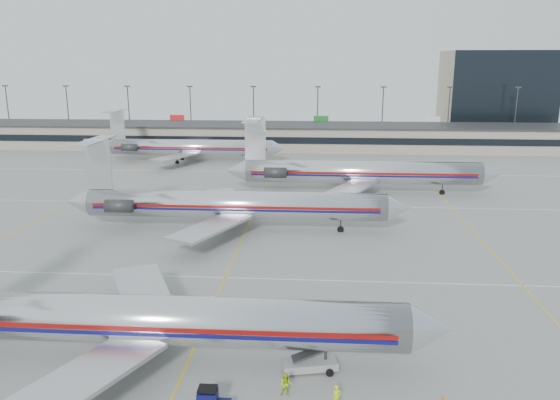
{
  "coord_description": "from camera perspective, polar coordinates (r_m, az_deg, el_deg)",
  "views": [
    {
      "loc": [
        9.4,
        -42.23,
        21.64
      ],
      "look_at": [
        4.6,
        25.43,
        4.5
      ],
      "focal_mm": 35.0,
      "sensor_mm": 36.0,
      "label": 1
    }
  ],
  "objects": [
    {
      "name": "belt_loader",
      "position": [
        41.0,
        3.29,
        -16.63
      ],
      "size": [
        4.78,
        2.24,
        2.45
      ],
      "rotation": [
        0.0,
        0.0,
        0.22
      ],
      "color": "gray",
      "rests_on": "ground"
    },
    {
      "name": "apron_markings",
      "position": [
        57.3,
        -5.75,
        -8.07
      ],
      "size": [
        160.0,
        0.15,
        0.02
      ],
      "primitive_type": "cube",
      "color": "silver",
      "rests_on": "ground"
    },
    {
      "name": "light_mast_row",
      "position": [
        155.06,
        0.57,
        9.35
      ],
      "size": [
        163.6,
        0.4,
        15.28
      ],
      "color": "#38383D",
      "rests_on": "ground"
    },
    {
      "name": "jet_second_row",
      "position": [
        72.17,
        -5.36,
        -0.44
      ],
      "size": [
        46.02,
        27.1,
        12.04
      ],
      "color": "silver",
      "rests_on": "ground"
    },
    {
      "name": "jet_foreground",
      "position": [
        42.37,
        -15.7,
        -11.8
      ],
      "size": [
        45.5,
        26.79,
        11.91
      ],
      "color": "silver",
      "rests_on": "ground"
    },
    {
      "name": "cone_right",
      "position": [
        39.41,
        16.77,
        -19.32
      ],
      "size": [
        0.46,
        0.46,
        0.54
      ],
      "primitive_type": "cone",
      "rotation": [
        0.0,
        0.0,
        0.19
      ],
      "color": "orange",
      "rests_on": "ground"
    },
    {
      "name": "cone_left",
      "position": [
        41.2,
        -22.44,
        -18.21
      ],
      "size": [
        0.45,
        0.45,
        0.59
      ],
      "primitive_type": "cone",
      "rotation": [
        0.0,
        0.0,
        0.04
      ],
      "color": "orange",
      "rests_on": "ground"
    },
    {
      "name": "ramp_worker_near",
      "position": [
        37.33,
        5.95,
        -19.8
      ],
      "size": [
        0.7,
        0.59,
        1.64
      ],
      "primitive_type": "imported",
      "rotation": [
        0.0,
        0.0,
        0.4
      ],
      "color": "#CAE215",
      "rests_on": "ground"
    },
    {
      "name": "jet_third_row",
      "position": [
        93.14,
        7.98,
        2.93
      ],
      "size": [
        46.44,
        28.57,
        12.7
      ],
      "color": "silver",
      "rests_on": "ground"
    },
    {
      "name": "terminal",
      "position": [
        141.73,
        0.22,
        6.69
      ],
      "size": [
        162.0,
        17.0,
        6.25
      ],
      "color": "gray",
      "rests_on": "ground"
    },
    {
      "name": "ground",
      "position": [
        48.37,
        -7.78,
        -12.53
      ],
      "size": [
        260.0,
        260.0,
        0.0
      ],
      "primitive_type": "plane",
      "color": "gray",
      "rests_on": "ground"
    },
    {
      "name": "ramp_worker_far",
      "position": [
        38.3,
        0.64,
        -18.73
      ],
      "size": [
        0.84,
        0.67,
        1.66
      ],
      "primitive_type": "imported",
      "rotation": [
        0.0,
        0.0,
        -0.06
      ],
      "color": "#A6D213",
      "rests_on": "ground"
    },
    {
      "name": "jet_back_row",
      "position": [
        123.52,
        -9.63,
        5.47
      ],
      "size": [
        42.33,
        26.04,
        11.57
      ],
      "color": "silver",
      "rests_on": "ground"
    },
    {
      "name": "distant_building",
      "position": [
        178.4,
        21.56,
        10.28
      ],
      "size": [
        30.0,
        20.0,
        25.0
      ],
      "primitive_type": "cube",
      "color": "tan",
      "rests_on": "ground"
    }
  ]
}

